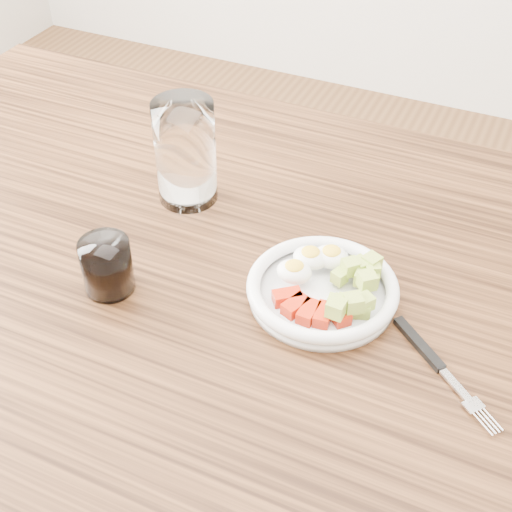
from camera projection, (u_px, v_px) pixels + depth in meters
The scene contains 5 objects.
dining_table at pixel (260, 333), 0.99m from camera, with size 1.50×0.90×0.77m.
bowl at pixel (324, 287), 0.89m from camera, with size 0.19×0.19×0.05m.
fork at pixel (432, 358), 0.82m from camera, with size 0.15×0.13×0.01m.
water_glass at pixel (185, 152), 1.01m from camera, with size 0.09×0.09×0.16m, color white.
coffee_glass at pixel (107, 266), 0.89m from camera, with size 0.06×0.06×0.07m.
Camera 1 is at (0.28, -0.62, 1.40)m, focal length 50.00 mm.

